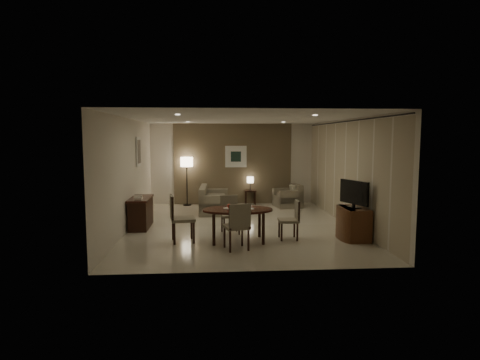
{
  "coord_description": "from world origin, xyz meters",
  "views": [
    {
      "loc": [
        -0.74,
        -9.98,
        2.22
      ],
      "look_at": [
        0.0,
        0.2,
        1.15
      ],
      "focal_mm": 30.0,
      "sensor_mm": 36.0,
      "label": 1
    }
  ],
  "objects": [
    {
      "name": "downlight_nl",
      "position": [
        -1.4,
        -1.8,
        2.69
      ],
      "size": [
        0.1,
        0.1,
        0.01
      ],
      "primitive_type": "cylinder",
      "color": "white",
      "rests_on": "ceiling"
    },
    {
      "name": "plate_a",
      "position": [
        -0.36,
        -1.46,
        0.71
      ],
      "size": [
        0.26,
        0.26,
        0.02
      ],
      "primitive_type": "cylinder",
      "color": "white",
      "rests_on": "dining_table"
    },
    {
      "name": "downlight_fl",
      "position": [
        -1.4,
        1.8,
        2.69
      ],
      "size": [
        0.1,
        0.1,
        0.01
      ],
      "primitive_type": "cylinder",
      "color": "white",
      "rests_on": "ceiling"
    },
    {
      "name": "art_left_frame",
      "position": [
        -2.72,
        1.2,
        1.85
      ],
      "size": [
        0.03,
        0.6,
        0.8
      ],
      "primitive_type": "cube",
      "color": "silver",
      "rests_on": "wall_left"
    },
    {
      "name": "downlight_fr",
      "position": [
        1.4,
        1.8,
        2.69
      ],
      "size": [
        0.1,
        0.1,
        0.01
      ],
      "primitive_type": "cylinder",
      "color": "white",
      "rests_on": "ceiling"
    },
    {
      "name": "chair_near",
      "position": [
        -0.25,
        -2.14,
        0.47
      ],
      "size": [
        0.56,
        0.56,
        0.95
      ],
      "primitive_type": null,
      "rotation": [
        0.0,
        0.0,
        3.4
      ],
      "color": "gray",
      "rests_on": "floor"
    },
    {
      "name": "chair_far",
      "position": [
        -0.3,
        -0.79,
        0.44
      ],
      "size": [
        0.47,
        0.47,
        0.88
      ],
      "primitive_type": null,
      "rotation": [
        0.0,
        0.0,
        0.12
      ],
      "color": "gray",
      "rests_on": "floor"
    },
    {
      "name": "fruit_apple",
      "position": [
        -0.36,
        -1.46,
        0.76
      ],
      "size": [
        0.09,
        0.09,
        0.09
      ],
      "primitive_type": "sphere",
      "color": "red",
      "rests_on": "plate_a"
    },
    {
      "name": "curtain_wall",
      "position": [
        2.68,
        0.0,
        1.32
      ],
      "size": [
        0.08,
        6.7,
        2.58
      ],
      "primitive_type": null,
      "color": "#C2AE97",
      "rests_on": "wall_right"
    },
    {
      "name": "chair_right",
      "position": [
        0.94,
        -1.42,
        0.43
      ],
      "size": [
        0.42,
        0.42,
        0.86
      ],
      "primitive_type": null,
      "rotation": [
        0.0,
        0.0,
        -1.59
      ],
      "color": "gray",
      "rests_on": "floor"
    },
    {
      "name": "dining_table",
      "position": [
        -0.18,
        -1.51,
        0.35
      ],
      "size": [
        1.5,
        0.94,
        0.7
      ],
      "primitive_type": null,
      "color": "#401C14",
      "rests_on": "floor"
    },
    {
      "name": "downlight_nr",
      "position": [
        1.4,
        -1.8,
        2.69
      ],
      "size": [
        0.1,
        0.1,
        0.01
      ],
      "primitive_type": "cylinder",
      "color": "white",
      "rests_on": "ceiling"
    },
    {
      "name": "side_table",
      "position": [
        0.57,
        3.25,
        0.24
      ],
      "size": [
        0.38,
        0.38,
        0.48
      ],
      "primitive_type": null,
      "color": "black",
      "rests_on": "floor"
    },
    {
      "name": "art_back_canvas",
      "position": [
        0.1,
        3.44,
        1.6
      ],
      "size": [
        0.34,
        0.01,
        0.34
      ],
      "primitive_type": "cube",
      "color": "black",
      "rests_on": "wall_back"
    },
    {
      "name": "flat_tv",
      "position": [
        2.38,
        -1.5,
        1.02
      ],
      "size": [
        0.36,
        0.85,
        0.6
      ],
      "primitive_type": null,
      "rotation": [
        0.0,
        0.0,
        0.35
      ],
      "color": "black",
      "rests_on": "tv_cabinet"
    },
    {
      "name": "room_shell",
      "position": [
        0.0,
        0.4,
        1.35
      ],
      "size": [
        5.5,
        7.0,
        2.7
      ],
      "color": "beige",
      "rests_on": "ground"
    },
    {
      "name": "napkin",
      "position": [
        0.04,
        -1.56,
        0.73
      ],
      "size": [
        0.12,
        0.08,
        0.03
      ],
      "primitive_type": "cube",
      "color": "white",
      "rests_on": "plate_b"
    },
    {
      "name": "console_desk",
      "position": [
        -2.49,
        0.0,
        0.38
      ],
      "size": [
        0.48,
        1.2,
        0.75
      ],
      "primitive_type": null,
      "color": "#401C14",
      "rests_on": "floor"
    },
    {
      "name": "round_rug",
      "position": [
        0.57,
        2.21,
        0.01
      ],
      "size": [
        1.21,
        1.21,
        0.01
      ],
      "primitive_type": "cylinder",
      "color": "#443A26",
      "rests_on": "floor"
    },
    {
      "name": "curtain_rod",
      "position": [
        2.68,
        0.0,
        2.64
      ],
      "size": [
        0.03,
        6.8,
        0.03
      ],
      "primitive_type": "cylinder",
      "rotation": [
        1.57,
        0.0,
        0.0
      ],
      "color": "black",
      "rests_on": "wall_right"
    },
    {
      "name": "telephone",
      "position": [
        -2.49,
        -0.3,
        0.8
      ],
      "size": [
        0.2,
        0.14,
        0.09
      ],
      "primitive_type": null,
      "color": "white",
      "rests_on": "console_desk"
    },
    {
      "name": "tv_cabinet",
      "position": [
        2.4,
        -1.5,
        0.35
      ],
      "size": [
        0.48,
        0.9,
        0.7
      ],
      "primitive_type": null,
      "color": "brown",
      "rests_on": "floor"
    },
    {
      "name": "chair_left",
      "position": [
        -1.35,
        -1.47,
        0.51
      ],
      "size": [
        0.56,
        0.56,
        1.01
      ],
      "primitive_type": null,
      "rotation": [
        0.0,
        0.0,
        1.73
      ],
      "color": "gray",
      "rests_on": "floor"
    },
    {
      "name": "art_left_canvas",
      "position": [
        -2.71,
        1.2,
        1.85
      ],
      "size": [
        0.01,
        0.46,
        0.64
      ],
      "primitive_type": "cube",
      "color": "gray",
      "rests_on": "wall_left"
    },
    {
      "name": "taupe_accent",
      "position": [
        0.0,
        3.48,
        1.35
      ],
      "size": [
        3.96,
        0.03,
        2.7
      ],
      "primitive_type": "cube",
      "color": "brown",
      "rests_on": "wall_back"
    },
    {
      "name": "plate_b",
      "position": [
        0.04,
        -1.56,
        0.71
      ],
      "size": [
        0.26,
        0.26,
        0.02
      ],
      "primitive_type": "cylinder",
      "color": "white",
      "rests_on": "dining_table"
    },
    {
      "name": "sofa",
      "position": [
        -0.65,
        1.96,
        0.39
      ],
      "size": [
        1.68,
        0.88,
        0.78
      ],
      "primitive_type": null,
      "rotation": [
        0.0,
        0.0,
        1.54
      ],
      "color": "gray",
      "rests_on": "floor"
    },
    {
      "name": "armchair",
      "position": [
        1.73,
        2.69,
        0.37
      ],
      "size": [
        0.9,
        0.94,
        0.73
      ],
      "primitive_type": null,
      "rotation": [
        0.0,
        0.0,
        -1.41
      ],
      "color": "gray",
      "rests_on": "floor"
    },
    {
      "name": "art_back_frame",
      "position": [
        0.1,
        3.46,
        1.6
      ],
      "size": [
        0.72,
        0.03,
        0.72
      ],
      "primitive_type": "cube",
      "color": "silver",
      "rests_on": "wall_back"
    },
    {
      "name": "floor_lamp",
      "position": [
        -1.53,
        3.24,
        0.8
      ],
      "size": [
        0.4,
        0.4,
        1.6
      ],
      "primitive_type": null,
      "color": "#FFE5B7",
      "rests_on": "floor"
    },
    {
      "name": "table_lamp",
      "position": [
        0.57,
        3.25,
        0.73
      ],
      "size": [
        0.22,
        0.22,
        0.5
      ],
      "primitive_type": null,
      "color": "#FFEAC1",
      "rests_on": "side_table"
    }
  ]
}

